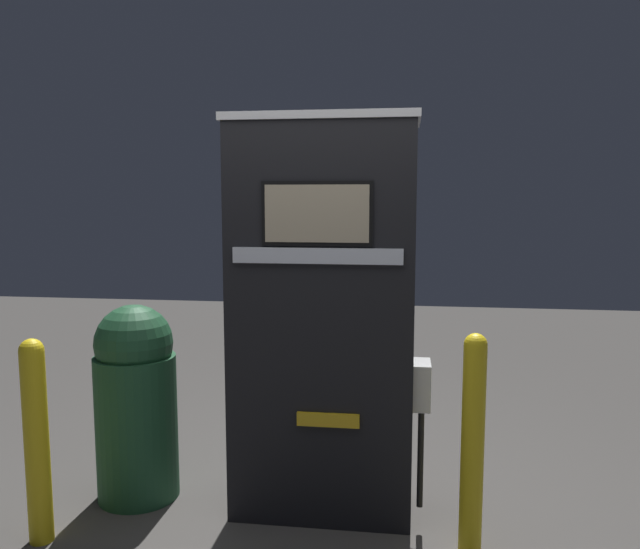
{
  "coord_description": "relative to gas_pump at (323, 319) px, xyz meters",
  "views": [
    {
      "loc": [
        0.44,
        -3.05,
        1.72
      ],
      "look_at": [
        0.0,
        0.11,
        1.33
      ],
      "focal_mm": 35.0,
      "sensor_mm": 36.0,
      "label": 1
    }
  ],
  "objects": [
    {
      "name": "safety_bollard_far",
      "position": [
        -1.37,
        -0.52,
        -0.53
      ],
      "size": [
        0.12,
        0.12,
        1.04
      ],
      "color": "yellow",
      "rests_on": "ground_plane"
    },
    {
      "name": "trash_bin",
      "position": [
        -1.08,
        0.0,
        -0.5
      ],
      "size": [
        0.46,
        0.46,
        1.13
      ],
      "color": "#1E4C2D",
      "rests_on": "ground_plane"
    },
    {
      "name": "ground_plane",
      "position": [
        -0.0,
        -0.22,
        -1.08
      ],
      "size": [
        14.0,
        14.0,
        0.0
      ],
      "primitive_type": "plane",
      "color": "#423F3D"
    },
    {
      "name": "gas_pump",
      "position": [
        0.0,
        0.0,
        0.0
      ],
      "size": [
        1.07,
        0.48,
        2.15
      ],
      "color": "black",
      "rests_on": "ground_plane"
    },
    {
      "name": "safety_bollard",
      "position": [
        0.77,
        -0.33,
        -0.51
      ],
      "size": [
        0.11,
        0.11,
        1.09
      ],
      "color": "yellow",
      "rests_on": "ground_plane"
    }
  ]
}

